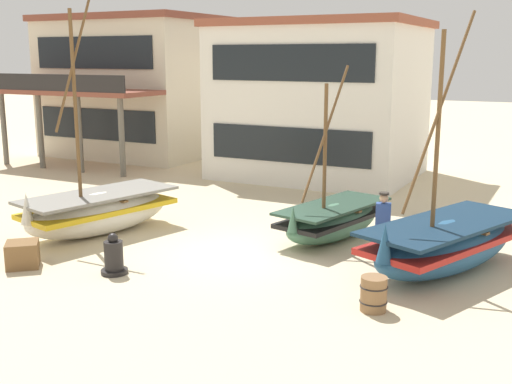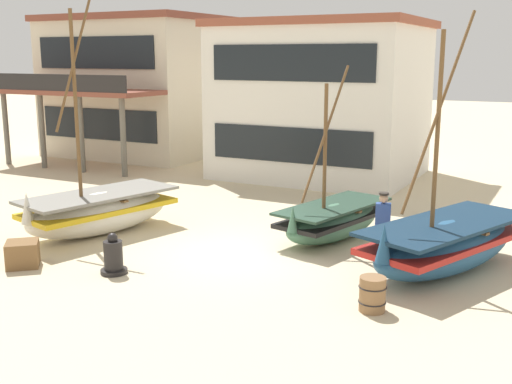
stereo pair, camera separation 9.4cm
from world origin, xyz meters
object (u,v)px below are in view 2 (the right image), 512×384
at_px(cargo_crate, 23,254).
at_px(capstan_winch, 113,257).
at_px(fishing_boat_centre_large, 99,211).
at_px(wooden_barrel, 372,294).
at_px(harbor_building_annex, 141,86).
at_px(fishing_boat_far_right, 445,244).
at_px(fisherman_by_hull, 383,227).
at_px(harbor_building_main, 321,99).
at_px(fishing_boat_near_left, 333,220).

bearing_deg(cargo_crate, capstan_winch, 15.39).
relative_size(fishing_boat_centre_large, cargo_crate, 8.78).
height_order(capstan_winch, wooden_barrel, capstan_winch).
xyz_separation_m(capstan_winch, harbor_building_annex, (-10.89, 15.27, 3.05)).
relative_size(fishing_boat_centre_large, wooden_barrel, 9.19).
xyz_separation_m(fishing_boat_far_right, capstan_winch, (-6.73, -3.69, -0.27)).
height_order(fisherman_by_hull, harbor_building_main, harbor_building_main).
bearing_deg(fisherman_by_hull, cargo_crate, -148.81).
bearing_deg(capstan_winch, fisherman_by_hull, 36.82).
bearing_deg(fishing_boat_far_right, fishing_boat_near_left, 158.68).
relative_size(fishing_boat_centre_large, capstan_winch, 6.65).
bearing_deg(harbor_building_annex, harbor_building_main, -8.40).
xyz_separation_m(fishing_boat_centre_large, fishing_boat_far_right, (9.31, 1.22, 0.01)).
distance_m(fishing_boat_far_right, capstan_winch, 7.68).
bearing_deg(cargo_crate, fishing_boat_centre_large, 96.20).
height_order(fishing_boat_centre_large, cargo_crate, fishing_boat_centre_large).
relative_size(cargo_crate, harbor_building_main, 0.09).
bearing_deg(cargo_crate, harbor_building_main, 82.72).
height_order(fishing_boat_near_left, fisherman_by_hull, fishing_boat_near_left).
height_order(fishing_boat_centre_large, capstan_winch, fishing_boat_centre_large).
bearing_deg(fisherman_by_hull, wooden_barrel, -76.51).
bearing_deg(fishing_boat_near_left, harbor_building_annex, 144.35).
height_order(harbor_building_main, harbor_building_annex, harbor_building_annex).
bearing_deg(capstan_winch, cargo_crate, -164.61).
height_order(wooden_barrel, harbor_building_annex, harbor_building_annex).
xyz_separation_m(capstan_winch, harbor_building_main, (-0.42, 13.72, 2.79)).
distance_m(fishing_boat_centre_large, harbor_building_main, 11.74).
relative_size(fisherman_by_hull, capstan_winch, 1.74).
relative_size(fishing_boat_near_left, fishing_boat_far_right, 0.79).
distance_m(fishing_boat_near_left, wooden_barrel, 4.98).
xyz_separation_m(fisherman_by_hull, harbor_building_main, (-5.60, 9.84, 2.34)).
relative_size(wooden_barrel, harbor_building_main, 0.09).
xyz_separation_m(fishing_boat_far_right, harbor_building_main, (-7.15, 10.03, 2.52)).
xyz_separation_m(fishing_boat_centre_large, harbor_building_annex, (-8.31, 12.80, 2.78)).
height_order(cargo_crate, harbor_building_main, harbor_building_main).
xyz_separation_m(fishing_boat_centre_large, cargo_crate, (0.33, -3.08, -0.35)).
bearing_deg(fishing_boat_centre_large, harbor_building_annex, 122.97).
bearing_deg(harbor_building_main, wooden_barrel, -64.01).
bearing_deg(fisherman_by_hull, capstan_winch, -143.18).
bearing_deg(fishing_boat_centre_large, harbor_building_main, 79.10).
xyz_separation_m(wooden_barrel, harbor_building_annex, (-16.85, 14.63, 3.08)).
height_order(capstan_winch, harbor_building_main, harbor_building_main).
distance_m(fishing_boat_far_right, fisherman_by_hull, 1.57).
distance_m(fishing_boat_far_right, harbor_building_main, 12.57).
xyz_separation_m(fishing_boat_far_right, wooden_barrel, (-0.77, -3.06, -0.31)).
distance_m(fishing_boat_near_left, fishing_boat_far_right, 3.48).
xyz_separation_m(fisherman_by_hull, capstan_winch, (-5.18, -3.88, -0.45)).
bearing_deg(fishing_boat_far_right, harbor_building_main, 125.46).
height_order(fishing_boat_near_left, wooden_barrel, fishing_boat_near_left).
relative_size(capstan_winch, wooden_barrel, 1.38).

